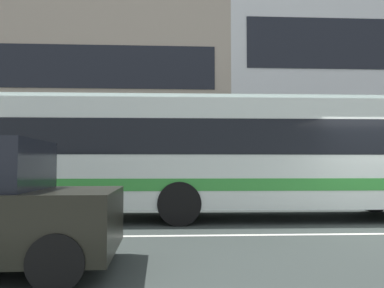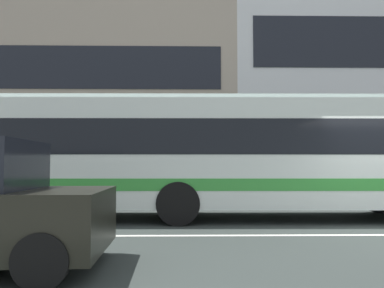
{
  "view_description": "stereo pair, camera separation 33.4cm",
  "coord_description": "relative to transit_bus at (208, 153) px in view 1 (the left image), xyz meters",
  "views": [
    {
      "loc": [
        -4.74,
        -7.66,
        1.38
      ],
      "look_at": [
        -4.23,
        2.11,
        1.91
      ],
      "focal_mm": 36.41,
      "sensor_mm": 36.0,
      "label": 1
    },
    {
      "loc": [
        -4.4,
        -7.67,
        1.38
      ],
      "look_at": [
        -4.23,
        2.11,
        1.91
      ],
      "focal_mm": 36.41,
      "sensor_mm": 36.0,
      "label": 2
    }
  ],
  "objects": [
    {
      "name": "apartment_block_left",
      "position": [
        -8.04,
        12.38,
        3.49
      ],
      "size": [
        19.87,
        8.44,
        10.35
      ],
      "color": "#A09181",
      "rests_on": "ground_plane"
    },
    {
      "name": "transit_bus",
      "position": [
        0.0,
        0.0,
        0.0
      ],
      "size": [
        12.03,
        2.77,
        3.06
      ],
      "color": "silver",
      "rests_on": "ground_plane"
    },
    {
      "name": "apartment_block_right",
      "position": [
        11.45,
        12.38,
        4.6
      ],
      "size": [
        19.1,
        8.44,
        12.59
      ],
      "color": "silver",
      "rests_on": "ground_plane"
    }
  ]
}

